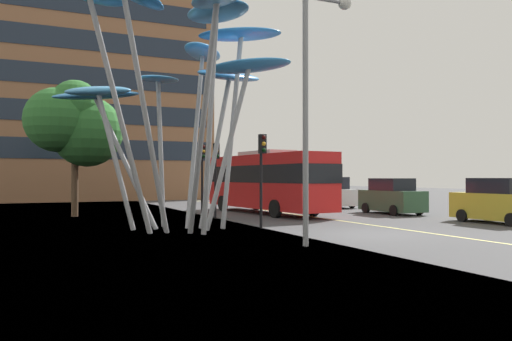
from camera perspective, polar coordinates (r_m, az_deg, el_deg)
The scene contains 12 objects.
ground at distance 19.46m, azimuth 11.01°, elevation -7.23°, with size 120.00×240.00×0.10m.
red_bus at distance 30.30m, azimuth 1.16°, elevation -0.99°, with size 3.38×11.31×3.68m.
leaf_sculpture at distance 21.28m, azimuth -8.58°, elevation 11.98°, with size 10.03×11.57×9.38m.
traffic_light_kerb_near at distance 21.41m, azimuth 0.67°, elevation 1.11°, with size 0.28×0.42×3.94m.
traffic_light_kerb_far at distance 26.54m, azimuth -4.48°, elevation 0.70°, with size 0.28×0.42×3.90m.
traffic_light_island_mid at distance 28.21m, azimuth -5.96°, elevation 0.70°, with size 0.28×0.42×3.96m.
car_parked_near at distance 26.35m, azimuth 25.42°, elevation -3.19°, with size 1.93×4.44×2.11m.
car_parked_mid at distance 30.97m, azimuth 14.87°, elevation -2.88°, with size 1.99×4.14×2.08m.
car_parked_far at distance 36.64m, azimuth 8.28°, elevation -2.53°, with size 2.07×4.11×2.15m.
street_lamp at distance 16.53m, azimuth 6.71°, elevation 9.57°, with size 1.79×0.44×8.06m.
tree_pavement_near at distance 29.25m, azimuth -19.48°, elevation 4.97°, with size 5.15×4.25×7.29m.
backdrop_building at distance 52.34m, azimuth -21.28°, elevation 7.36°, with size 27.68×10.82×18.93m.
Camera 1 is at (-11.86, -15.76, 2.17)m, focal length 35.94 mm.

